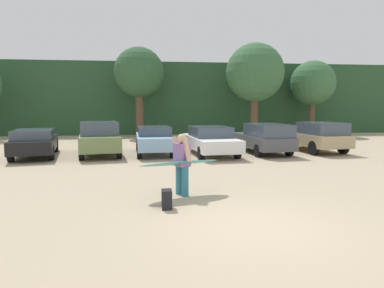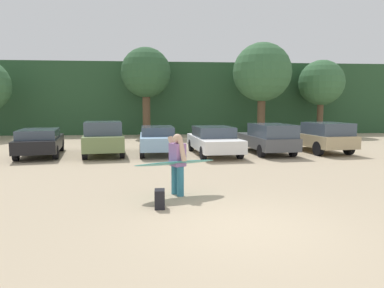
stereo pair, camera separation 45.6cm
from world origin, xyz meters
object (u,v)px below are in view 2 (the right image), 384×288
(parked_car_tan, at_px, (320,137))
(person_adult, at_px, (177,161))
(surfboard_teal, at_px, (175,163))
(parked_car_olive_green, at_px, (103,138))
(parked_car_black, at_px, (40,141))
(backpack_dropped, at_px, (160,199))
(parked_car_sky_blue, at_px, (157,139))
(parked_car_dark_gray, at_px, (268,138))
(parked_car_white, at_px, (214,140))

(parked_car_tan, xyz_separation_m, person_adult, (-7.83, -8.17, 0.12))
(surfboard_teal, bearing_deg, parked_car_olive_green, -87.05)
(parked_car_black, relative_size, backpack_dropped, 10.75)
(parked_car_tan, bearing_deg, parked_car_olive_green, 83.22)
(parked_car_black, relative_size, parked_car_olive_green, 1.06)
(backpack_dropped, bearing_deg, parked_car_tan, 48.47)
(parked_car_sky_blue, xyz_separation_m, parked_car_dark_gray, (5.57, -0.38, 0.05))
(parked_car_olive_green, relative_size, parked_car_tan, 0.97)
(parked_car_dark_gray, bearing_deg, parked_car_olive_green, 83.30)
(parked_car_dark_gray, height_order, person_adult, person_adult)
(parked_car_white, bearing_deg, parked_car_tan, -90.49)
(backpack_dropped, bearing_deg, parked_car_dark_gray, 59.12)
(parked_car_white, bearing_deg, backpack_dropped, 158.59)
(parked_car_dark_gray, relative_size, surfboard_teal, 1.94)
(person_adult, relative_size, backpack_dropped, 3.73)
(parked_car_white, height_order, parked_car_dark_gray, parked_car_dark_gray)
(parked_car_olive_green, distance_m, backpack_dropped, 9.67)
(parked_car_olive_green, relative_size, backpack_dropped, 10.13)
(parked_car_white, height_order, surfboard_teal, parked_car_white)
(surfboard_teal, height_order, backpack_dropped, surfboard_teal)
(parked_car_tan, xyz_separation_m, surfboard_teal, (-7.89, -8.24, 0.07))
(parked_car_white, bearing_deg, surfboard_teal, 159.14)
(parked_car_sky_blue, height_order, parked_car_white, parked_car_white)
(parked_car_olive_green, height_order, parked_car_tan, parked_car_olive_green)
(parked_car_tan, height_order, person_adult, person_adult)
(person_adult, distance_m, surfboard_teal, 0.11)
(parked_car_black, xyz_separation_m, parked_car_white, (8.45, -0.27, 0.01))
(person_adult, relative_size, surfboard_teal, 0.71)
(parked_car_olive_green, relative_size, surfboard_teal, 1.93)
(surfboard_teal, bearing_deg, parked_car_black, -71.03)
(parked_car_black, xyz_separation_m, parked_car_dark_gray, (11.24, -0.17, 0.08))
(parked_car_black, relative_size, parked_car_tan, 1.03)
(parked_car_dark_gray, bearing_deg, parked_car_tan, -88.40)
(parked_car_sky_blue, bearing_deg, parked_car_dark_gray, -96.87)
(parked_car_olive_green, xyz_separation_m, parked_car_tan, (11.13, 0.15, -0.02))
(parked_car_black, height_order, parked_car_sky_blue, parked_car_sky_blue)
(parked_car_sky_blue, relative_size, parked_car_dark_gray, 0.92)
(backpack_dropped, bearing_deg, parked_car_white, 73.68)
(parked_car_dark_gray, relative_size, backpack_dropped, 10.17)
(parked_car_black, bearing_deg, surfboard_teal, -153.13)
(parked_car_sky_blue, xyz_separation_m, surfboard_teal, (0.59, -8.27, 0.14))
(parked_car_black, height_order, person_adult, person_adult)
(parked_car_black, height_order, surfboard_teal, parked_car_black)
(parked_car_dark_gray, height_order, parked_car_tan, parked_car_tan)
(parked_car_dark_gray, distance_m, person_adult, 9.24)
(parked_car_tan, relative_size, surfboard_teal, 1.99)
(parked_car_black, xyz_separation_m, backpack_dropped, (5.84, -9.20, -0.50))
(person_adult, bearing_deg, backpack_dropped, 38.54)
(parked_car_white, bearing_deg, parked_car_dark_gray, -92.92)
(parked_car_olive_green, distance_m, parked_car_sky_blue, 2.65)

